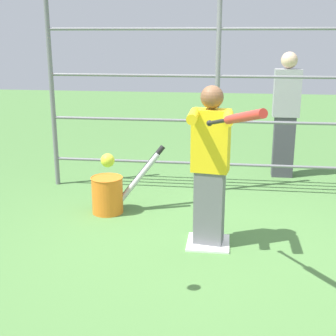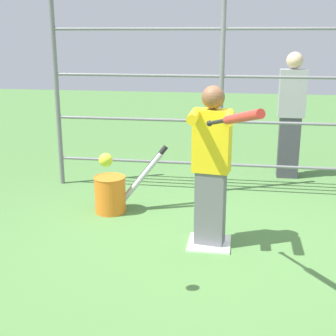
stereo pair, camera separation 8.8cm
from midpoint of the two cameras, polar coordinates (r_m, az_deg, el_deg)
ground_plane at (r=4.54m, az=5.62°, el=-9.22°), size 24.00×24.00×0.00m
home_plate at (r=4.53m, az=5.62°, el=-9.11°), size 0.40×0.40×0.02m
fence_backstop at (r=5.76m, az=6.92°, el=8.33°), size 4.23×0.06×2.34m
batter at (r=4.24m, az=5.90°, el=0.66°), size 0.38×0.54×1.50m
baseball_bat_swinging at (r=3.30m, az=9.28°, el=6.03°), size 0.43×0.78×0.26m
softball_in_flight at (r=3.23m, az=-6.82°, el=0.97°), size 0.10×0.10×0.10m
bat_bucket at (r=5.26m, az=-6.20°, el=-2.99°), size 0.80×0.50×0.73m
bystander_behind_fence at (r=6.59m, az=15.13°, el=6.38°), size 0.35×0.22×1.71m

